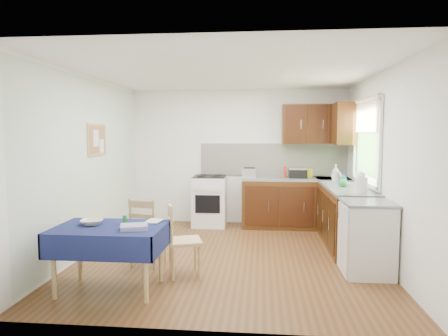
# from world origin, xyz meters

# --- Properties ---
(floor) EXTENTS (4.20, 4.20, 0.00)m
(floor) POSITION_xyz_m (0.00, 0.00, 0.00)
(floor) COLOR #542D16
(floor) RESTS_ON ground
(ceiling) EXTENTS (4.00, 4.20, 0.02)m
(ceiling) POSITION_xyz_m (0.00, 0.00, 2.50)
(ceiling) COLOR white
(ceiling) RESTS_ON wall_back
(wall_back) EXTENTS (4.00, 0.02, 2.50)m
(wall_back) POSITION_xyz_m (0.00, 2.10, 1.25)
(wall_back) COLOR white
(wall_back) RESTS_ON ground
(wall_front) EXTENTS (4.00, 0.02, 2.50)m
(wall_front) POSITION_xyz_m (0.00, -2.10, 1.25)
(wall_front) COLOR white
(wall_front) RESTS_ON ground
(wall_left) EXTENTS (0.02, 4.20, 2.50)m
(wall_left) POSITION_xyz_m (-2.00, 0.00, 1.25)
(wall_left) COLOR silver
(wall_left) RESTS_ON ground
(wall_right) EXTENTS (0.02, 4.20, 2.50)m
(wall_right) POSITION_xyz_m (2.00, 0.00, 1.25)
(wall_right) COLOR white
(wall_right) RESTS_ON ground
(base_cabinets) EXTENTS (1.90, 2.30, 0.86)m
(base_cabinets) POSITION_xyz_m (1.36, 1.26, 0.43)
(base_cabinets) COLOR #341F09
(base_cabinets) RESTS_ON ground
(worktop_back) EXTENTS (1.90, 0.60, 0.04)m
(worktop_back) POSITION_xyz_m (1.05, 1.80, 0.88)
(worktop_back) COLOR slate
(worktop_back) RESTS_ON base_cabinets
(worktop_right) EXTENTS (0.60, 1.70, 0.04)m
(worktop_right) POSITION_xyz_m (1.70, 0.65, 0.88)
(worktop_right) COLOR slate
(worktop_right) RESTS_ON base_cabinets
(worktop_corner) EXTENTS (0.60, 0.60, 0.04)m
(worktop_corner) POSITION_xyz_m (1.70, 1.80, 0.88)
(worktop_corner) COLOR slate
(worktop_corner) RESTS_ON base_cabinets
(splashback) EXTENTS (2.70, 0.02, 0.60)m
(splashback) POSITION_xyz_m (0.65, 2.08, 1.20)
(splashback) COLOR white
(splashback) RESTS_ON wall_back
(upper_cabinets) EXTENTS (1.20, 0.85, 0.70)m
(upper_cabinets) POSITION_xyz_m (1.52, 1.80, 1.85)
(upper_cabinets) COLOR #341F09
(upper_cabinets) RESTS_ON wall_back
(stove) EXTENTS (0.60, 0.61, 0.92)m
(stove) POSITION_xyz_m (-0.50, 1.80, 0.46)
(stove) COLOR silver
(stove) RESTS_ON ground
(window) EXTENTS (0.04, 1.48, 1.26)m
(window) POSITION_xyz_m (1.97, 0.70, 1.65)
(window) COLOR #2C5222
(window) RESTS_ON wall_right
(fridge) EXTENTS (0.58, 0.60, 0.89)m
(fridge) POSITION_xyz_m (1.70, -0.55, 0.44)
(fridge) COLOR silver
(fridge) RESTS_ON ground
(corkboard) EXTENTS (0.04, 0.62, 0.47)m
(corkboard) POSITION_xyz_m (-1.97, 0.30, 1.60)
(corkboard) COLOR tan
(corkboard) RESTS_ON wall_left
(dining_table) EXTENTS (1.16, 0.79, 0.70)m
(dining_table) POSITION_xyz_m (-1.18, -1.30, 0.59)
(dining_table) COLOR #101040
(dining_table) RESTS_ON ground
(chair_far) EXTENTS (0.46, 0.46, 0.89)m
(chair_far) POSITION_xyz_m (-1.01, -0.50, 0.47)
(chair_far) COLOR tan
(chair_far) RESTS_ON ground
(chair_near) EXTENTS (0.48, 0.48, 0.87)m
(chair_near) POSITION_xyz_m (-0.51, -0.79, 0.46)
(chair_near) COLOR tan
(chair_near) RESTS_ON ground
(toaster) EXTENTS (0.24, 0.15, 0.18)m
(toaster) POSITION_xyz_m (0.22, 1.74, 0.98)
(toaster) COLOR silver
(toaster) RESTS_ON worktop_back
(sandwich_press) EXTENTS (0.31, 0.27, 0.18)m
(sandwich_press) POSITION_xyz_m (1.08, 1.78, 0.99)
(sandwich_press) COLOR black
(sandwich_press) RESTS_ON worktop_back
(sauce_bottle) EXTENTS (0.05, 0.05, 0.21)m
(sauce_bottle) POSITION_xyz_m (0.85, 1.71, 1.00)
(sauce_bottle) COLOR red
(sauce_bottle) RESTS_ON worktop_back
(yellow_packet) EXTENTS (0.13, 0.10, 0.15)m
(yellow_packet) POSITION_xyz_m (1.29, 1.89, 0.98)
(yellow_packet) COLOR gold
(yellow_packet) RESTS_ON worktop_back
(dish_rack) EXTENTS (0.42, 0.32, 0.20)m
(dish_rack) POSITION_xyz_m (1.66, 0.99, 0.92)
(dish_rack) COLOR #96979C
(dish_rack) RESTS_ON worktop_right
(kettle) EXTENTS (0.17, 0.17, 0.28)m
(kettle) POSITION_xyz_m (1.75, 0.04, 1.03)
(kettle) COLOR silver
(kettle) RESTS_ON worktop_right
(cup) EXTENTS (0.11, 0.11, 0.09)m
(cup) POSITION_xyz_m (1.70, 1.69, 0.94)
(cup) COLOR silver
(cup) RESTS_ON worktop_back
(soap_bottle_a) EXTENTS (0.13, 0.13, 0.29)m
(soap_bottle_a) POSITION_xyz_m (1.62, 1.15, 1.05)
(soap_bottle_a) COLOR silver
(soap_bottle_a) RESTS_ON worktop_right
(soap_bottle_b) EXTENTS (0.10, 0.10, 0.19)m
(soap_bottle_b) POSITION_xyz_m (1.70, 0.95, 0.99)
(soap_bottle_b) COLOR blue
(soap_bottle_b) RESTS_ON worktop_right
(soap_bottle_c) EXTENTS (0.16, 0.16, 0.17)m
(soap_bottle_c) POSITION_xyz_m (1.64, 0.64, 0.99)
(soap_bottle_c) COLOR #258B41
(soap_bottle_c) RESTS_ON worktop_right
(plate_bowl) EXTENTS (0.28, 0.28, 0.06)m
(plate_bowl) POSITION_xyz_m (-1.40, -1.24, 0.73)
(plate_bowl) COLOR beige
(plate_bowl) RESTS_ON dining_table
(book) EXTENTS (0.19, 0.24, 0.02)m
(book) POSITION_xyz_m (-0.84, -1.04, 0.71)
(book) COLOR white
(book) RESTS_ON dining_table
(spice_jar) EXTENTS (0.05, 0.05, 0.09)m
(spice_jar) POSITION_xyz_m (-1.06, -1.16, 0.75)
(spice_jar) COLOR #23802F
(spice_jar) RESTS_ON dining_table
(tea_towel) EXTENTS (0.33, 0.29, 0.05)m
(tea_towel) POSITION_xyz_m (-0.88, -1.40, 0.72)
(tea_towel) COLOR navy
(tea_towel) RESTS_ON dining_table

